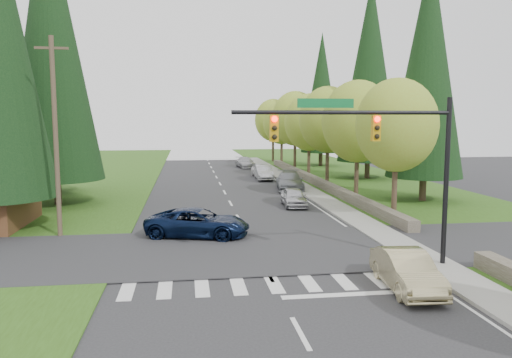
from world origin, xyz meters
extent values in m
plane|color=#28282B|center=(0.00, 0.00, 0.00)|extent=(120.00, 120.00, 0.00)
cube|color=#2D4F15|center=(13.00, 20.00, 0.03)|extent=(14.00, 110.00, 0.06)
cube|color=#2D4F15|center=(-13.00, 20.00, 0.03)|extent=(14.00, 110.00, 0.06)
cube|color=#28282B|center=(0.00, 8.00, 0.00)|extent=(120.00, 8.00, 0.10)
cube|color=gray|center=(6.90, 22.00, 0.07)|extent=(1.80, 80.00, 0.13)
cube|color=gray|center=(6.05, 22.00, 0.07)|extent=(0.20, 80.00, 0.13)
cube|color=#4C4438|center=(8.60, 30.00, 0.35)|extent=(0.70, 40.00, 0.70)
cylinder|color=black|center=(7.20, 4.50, 3.40)|extent=(0.20, 0.20, 6.80)
cylinder|color=black|center=(2.90, 4.50, 6.20)|extent=(8.60, 0.16, 0.16)
cube|color=#0C662D|center=(2.20, 4.55, 6.55)|extent=(2.20, 0.04, 0.35)
cube|color=#BF8C0C|center=(4.20, 4.50, 5.60)|extent=(0.32, 0.24, 1.00)
sphere|color=#FF0C05|center=(4.20, 4.36, 5.95)|extent=(0.22, 0.22, 0.22)
cube|color=#BF8C0C|center=(0.20, 4.50, 5.60)|extent=(0.32, 0.24, 1.00)
sphere|color=#FF0C05|center=(0.20, 4.36, 5.95)|extent=(0.22, 0.22, 0.22)
cylinder|color=#473828|center=(-9.50, 12.00, 5.00)|extent=(0.24, 0.24, 10.00)
cube|color=#473828|center=(-9.50, 12.00, 9.40)|extent=(1.60, 0.10, 0.12)
cylinder|color=#38281C|center=(9.20, 14.00, 2.38)|extent=(0.32, 0.32, 4.76)
ellipsoid|color=olive|center=(9.20, 14.00, 5.61)|extent=(4.80, 4.80, 5.52)
cylinder|color=#38281C|center=(9.30, 21.00, 2.46)|extent=(0.32, 0.32, 4.93)
ellipsoid|color=olive|center=(9.30, 21.00, 5.81)|extent=(5.20, 5.20, 5.98)
cylinder|color=#38281C|center=(9.10, 28.00, 2.52)|extent=(0.32, 0.32, 5.04)
ellipsoid|color=olive|center=(9.10, 28.00, 5.94)|extent=(5.00, 5.00, 5.75)
cylinder|color=#38281C|center=(9.20, 35.00, 2.41)|extent=(0.32, 0.32, 4.82)
ellipsoid|color=olive|center=(9.20, 35.00, 5.68)|extent=(5.00, 5.00, 5.75)
cylinder|color=#38281C|center=(9.30, 42.00, 2.58)|extent=(0.32, 0.32, 5.15)
ellipsoid|color=olive|center=(9.30, 42.00, 6.07)|extent=(5.40, 5.40, 6.21)
cylinder|color=#38281C|center=(9.10, 49.00, 2.35)|extent=(0.32, 0.32, 4.70)
ellipsoid|color=olive|center=(9.10, 49.00, 5.54)|extent=(4.80, 4.80, 5.52)
cylinder|color=#38281C|center=(9.20, 56.00, 2.49)|extent=(0.32, 0.32, 4.98)
ellipsoid|color=olive|center=(9.20, 56.00, 5.87)|extent=(5.20, 5.20, 5.98)
cylinder|color=#38281C|center=(-13.00, 14.00, 1.00)|extent=(0.50, 0.50, 2.00)
cylinder|color=#38281C|center=(-12.00, 22.00, 1.00)|extent=(0.50, 0.50, 2.00)
cone|color=black|center=(-12.00, 22.00, 11.30)|extent=(6.46, 6.46, 19.00)
cylinder|color=#38281C|center=(-14.00, 28.00, 1.00)|extent=(0.50, 0.50, 2.00)
cone|color=black|center=(-14.00, 28.00, 10.30)|extent=(5.78, 5.78, 17.00)
cylinder|color=#38281C|center=(14.00, 20.00, 1.00)|extent=(0.50, 0.50, 2.00)
cone|color=black|center=(14.00, 20.00, 9.80)|extent=(5.44, 5.44, 16.00)
cylinder|color=#38281C|center=(15.00, 34.00, 1.00)|extent=(0.50, 0.50, 2.00)
cone|color=black|center=(15.00, 34.00, 10.80)|extent=(6.12, 6.12, 18.00)
cylinder|color=#38281C|center=(14.00, 48.00, 1.00)|extent=(0.50, 0.50, 2.00)
cone|color=black|center=(14.00, 48.00, 9.30)|extent=(5.10, 5.10, 15.00)
imported|color=#CDBF89|center=(4.50, 2.02, 0.68)|extent=(1.73, 4.24, 1.37)
imported|color=black|center=(-2.54, 11.00, 0.73)|extent=(5.69, 3.71, 1.46)
imported|color=silver|center=(4.20, 19.12, 0.64)|extent=(1.72, 3.83, 1.28)
imported|color=gray|center=(5.60, 27.12, 0.77)|extent=(2.81, 5.51, 1.53)
imported|color=silver|center=(4.51, 34.56, 0.71)|extent=(1.61, 4.33, 1.41)
imported|color=silver|center=(4.70, 36.87, 0.72)|extent=(2.05, 4.36, 1.44)
imported|color=#ABABB0|center=(4.20, 47.15, 0.64)|extent=(2.36, 4.59, 1.27)
camera|label=1|loc=(-3.08, -14.01, 5.93)|focal=35.00mm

